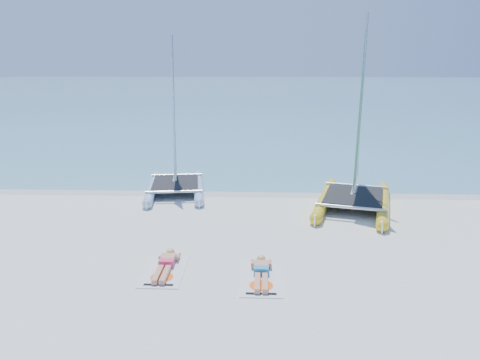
{
  "coord_description": "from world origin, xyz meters",
  "views": [
    {
      "loc": [
        -0.4,
        -12.41,
        5.19
      ],
      "look_at": [
        -0.97,
        1.2,
        1.62
      ],
      "focal_mm": 35.0,
      "sensor_mm": 36.0,
      "label": 1
    }
  ],
  "objects_px": {
    "towel_b": "(261,279)",
    "catamaran_blue": "(174,145)",
    "catamaran_yellow": "(358,144)",
    "sunbather_b": "(261,271)",
    "sunbather_a": "(166,264)",
    "towel_a": "(165,271)"
  },
  "relations": [
    {
      "from": "catamaran_yellow",
      "to": "towel_a",
      "type": "height_order",
      "value": "catamaran_yellow"
    },
    {
      "from": "sunbather_a",
      "to": "towel_b",
      "type": "height_order",
      "value": "sunbather_a"
    },
    {
      "from": "catamaran_blue",
      "to": "catamaran_yellow",
      "type": "xyz_separation_m",
      "value": [
        6.85,
        -1.24,
        0.33
      ]
    },
    {
      "from": "catamaran_blue",
      "to": "catamaran_yellow",
      "type": "distance_m",
      "value": 6.97
    },
    {
      "from": "towel_b",
      "to": "catamaran_blue",
      "type": "bearing_deg",
      "value": 114.27
    },
    {
      "from": "sunbather_a",
      "to": "sunbather_b",
      "type": "bearing_deg",
      "value": -7.77
    },
    {
      "from": "catamaran_blue",
      "to": "sunbather_b",
      "type": "xyz_separation_m",
      "value": [
        3.4,
        -7.35,
        -1.75
      ]
    },
    {
      "from": "sunbather_a",
      "to": "sunbather_b",
      "type": "relative_size",
      "value": 1.0
    },
    {
      "from": "towel_a",
      "to": "sunbather_a",
      "type": "relative_size",
      "value": 1.07
    },
    {
      "from": "catamaran_yellow",
      "to": "catamaran_blue",
      "type": "bearing_deg",
      "value": -175.46
    },
    {
      "from": "catamaran_blue",
      "to": "towel_a",
      "type": "xyz_separation_m",
      "value": [
        0.98,
        -7.21,
        -1.86
      ]
    },
    {
      "from": "catamaran_yellow",
      "to": "towel_a",
      "type": "bearing_deg",
      "value": -119.66
    },
    {
      "from": "towel_a",
      "to": "sunbather_a",
      "type": "bearing_deg",
      "value": 90.0
    },
    {
      "from": "catamaran_blue",
      "to": "sunbather_a",
      "type": "xyz_separation_m",
      "value": [
        0.98,
        -7.02,
        -1.75
      ]
    },
    {
      "from": "towel_a",
      "to": "catamaran_blue",
      "type": "bearing_deg",
      "value": 97.77
    },
    {
      "from": "sunbather_a",
      "to": "towel_b",
      "type": "bearing_deg",
      "value": -12.18
    },
    {
      "from": "sunbather_a",
      "to": "sunbather_b",
      "type": "distance_m",
      "value": 2.44
    },
    {
      "from": "towel_b",
      "to": "sunbather_b",
      "type": "xyz_separation_m",
      "value": [
        0.0,
        0.19,
        0.11
      ]
    },
    {
      "from": "catamaran_yellow",
      "to": "sunbather_a",
      "type": "relative_size",
      "value": 4.04
    },
    {
      "from": "sunbather_b",
      "to": "towel_a",
      "type": "bearing_deg",
      "value": 176.73
    },
    {
      "from": "sunbather_b",
      "to": "sunbather_a",
      "type": "bearing_deg",
      "value": 172.23
    },
    {
      "from": "catamaran_blue",
      "to": "sunbather_b",
      "type": "height_order",
      "value": "catamaran_blue"
    }
  ]
}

